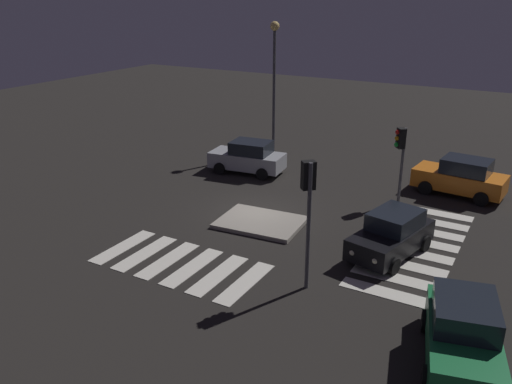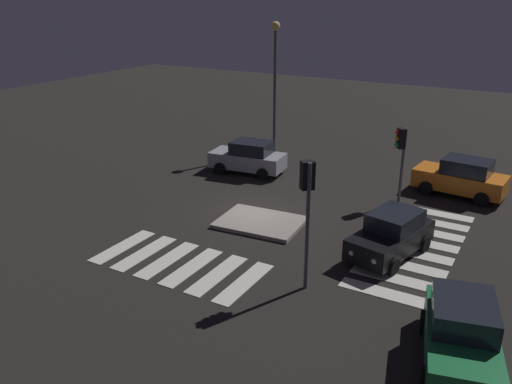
% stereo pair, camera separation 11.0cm
% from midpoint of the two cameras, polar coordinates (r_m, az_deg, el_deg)
% --- Properties ---
extents(ground_plane, '(80.00, 80.00, 0.00)m').
position_cam_midpoint_polar(ground_plane, '(24.86, 0.13, -2.16)').
color(ground_plane, black).
extents(traffic_island, '(3.84, 3.01, 0.18)m').
position_cam_midpoint_polar(traffic_island, '(23.53, 0.61, -3.28)').
color(traffic_island, gray).
rests_on(traffic_island, ground).
extents(car_silver, '(4.39, 2.38, 1.84)m').
position_cam_midpoint_polar(car_silver, '(30.04, -0.71, 3.77)').
color(car_silver, '#9EA0A5').
rests_on(car_silver, ground).
extents(car_black, '(2.57, 4.31, 1.78)m').
position_cam_midpoint_polar(car_black, '(21.21, 14.52, -4.48)').
color(car_black, black).
rests_on(car_black, ground).
extents(car_green, '(2.76, 4.57, 1.88)m').
position_cam_midpoint_polar(car_green, '(15.96, 21.43, -14.12)').
color(car_green, '#196B38').
rests_on(car_green, ground).
extents(car_orange, '(4.57, 2.42, 1.93)m').
position_cam_midpoint_polar(car_orange, '(28.55, 21.34, 1.48)').
color(car_orange, orange).
rests_on(car_orange, ground).
extents(traffic_light_north, '(0.53, 0.54, 3.73)m').
position_cam_midpoint_polar(traffic_light_north, '(25.95, 15.47, 4.69)').
color(traffic_light_north, '#47474C').
rests_on(traffic_light_north, ground).
extents(traffic_light_east, '(0.54, 0.54, 4.57)m').
position_cam_midpoint_polar(traffic_light_east, '(17.47, 5.72, -0.19)').
color(traffic_light_east, '#47474C').
rests_on(traffic_light_east, ground).
extents(street_lamp, '(0.56, 0.56, 8.06)m').
position_cam_midpoint_polar(street_lamp, '(33.17, 2.17, 13.42)').
color(street_lamp, '#47474C').
rests_on(street_lamp, ground).
extents(crosswalk_near, '(6.45, 3.20, 0.02)m').
position_cam_midpoint_polar(crosswalk_near, '(20.49, -8.08, -7.62)').
color(crosswalk_near, silver).
rests_on(crosswalk_near, ground).
extents(crosswalk_side, '(3.20, 8.75, 0.02)m').
position_cam_midpoint_polar(crosswalk_side, '(22.45, 16.90, -5.72)').
color(crosswalk_side, silver).
rests_on(crosswalk_side, ground).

